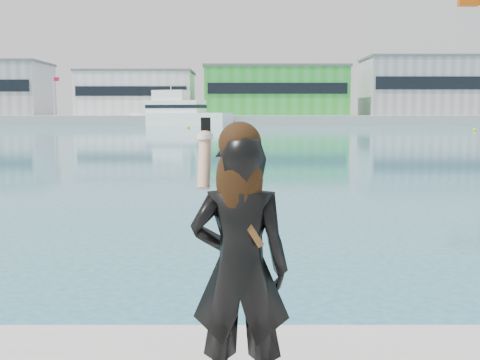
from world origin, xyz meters
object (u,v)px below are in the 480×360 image
object	(u,v)px
buoy_far	(188,128)
woman	(240,262)
buoy_near	(475,131)
motor_yacht	(178,113)

from	to	relation	value
buoy_far	woman	xyz separation A→B (m)	(8.41, -95.43, 1.67)
buoy_near	buoy_far	world-z (taller)	same
motor_yacht	buoy_far	size ratio (longest dim) A/B	39.41
motor_yacht	buoy_near	distance (m)	53.74
motor_yacht	buoy_near	bearing A→B (deg)	-13.46
buoy_far	buoy_near	bearing A→B (deg)	-19.50
woman	buoy_far	bearing A→B (deg)	-81.93
buoy_near	buoy_far	bearing A→B (deg)	160.50
buoy_near	woman	distance (m)	87.25
buoy_near	woman	world-z (taller)	woman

